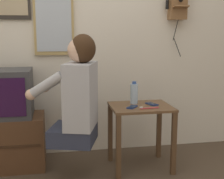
{
  "coord_description": "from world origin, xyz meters",
  "views": [
    {
      "loc": [
        -0.36,
        -1.93,
        1.23
      ],
      "look_at": [
        0.11,
        0.65,
        0.75
      ],
      "focal_mm": 50.0,
      "sensor_mm": 36.0,
      "label": 1
    }
  ],
  "objects_px": {
    "cell_phone_spare": "(152,104)",
    "cell_phone_held": "(132,107)",
    "person": "(78,94)",
    "television": "(7,93)",
    "wall_mirror": "(54,18)",
    "water_bottle": "(134,93)",
    "toothbrush": "(148,108)",
    "wall_phone_antique": "(178,3)"
  },
  "relations": [
    {
      "from": "person",
      "to": "toothbrush",
      "type": "height_order",
      "value": "person"
    },
    {
      "from": "person",
      "to": "television",
      "type": "distance_m",
      "value": 0.7
    },
    {
      "from": "wall_mirror",
      "to": "cell_phone_held",
      "type": "relative_size",
      "value": 5.16
    },
    {
      "from": "water_bottle",
      "to": "toothbrush",
      "type": "xyz_separation_m",
      "value": [
        0.07,
        -0.22,
        -0.09
      ]
    },
    {
      "from": "wall_phone_antique",
      "to": "wall_mirror",
      "type": "xyz_separation_m",
      "value": [
        -1.24,
        0.04,
        -0.16
      ]
    },
    {
      "from": "television",
      "to": "cell_phone_spare",
      "type": "bearing_deg",
      "value": -9.03
    },
    {
      "from": "person",
      "to": "toothbrush",
      "type": "xyz_separation_m",
      "value": [
        0.6,
        -0.01,
        -0.14
      ]
    },
    {
      "from": "wall_phone_antique",
      "to": "water_bottle",
      "type": "height_order",
      "value": "wall_phone_antique"
    },
    {
      "from": "person",
      "to": "wall_mirror",
      "type": "distance_m",
      "value": 0.88
    },
    {
      "from": "person",
      "to": "television",
      "type": "height_order",
      "value": "person"
    },
    {
      "from": "wall_phone_antique",
      "to": "wall_mirror",
      "type": "bearing_deg",
      "value": 178.09
    },
    {
      "from": "water_bottle",
      "to": "person",
      "type": "bearing_deg",
      "value": -158.39
    },
    {
      "from": "cell_phone_held",
      "to": "wall_phone_antique",
      "type": "bearing_deg",
      "value": 77.03
    },
    {
      "from": "television",
      "to": "cell_phone_held",
      "type": "relative_size",
      "value": 3.28
    },
    {
      "from": "person",
      "to": "toothbrush",
      "type": "relative_size",
      "value": 5.16
    },
    {
      "from": "person",
      "to": "water_bottle",
      "type": "xyz_separation_m",
      "value": [
        0.53,
        0.21,
        -0.06
      ]
    },
    {
      "from": "person",
      "to": "cell_phone_spare",
      "type": "height_order",
      "value": "person"
    },
    {
      "from": "television",
      "to": "cell_phone_held",
      "type": "xyz_separation_m",
      "value": [
        1.09,
        -0.28,
        -0.11
      ]
    },
    {
      "from": "toothbrush",
      "to": "wall_mirror",
      "type": "bearing_deg",
      "value": 46.53
    },
    {
      "from": "wall_mirror",
      "to": "water_bottle",
      "type": "xyz_separation_m",
      "value": [
        0.71,
        -0.38,
        -0.68
      ]
    },
    {
      "from": "cell_phone_spare",
      "to": "wall_mirror",
      "type": "bearing_deg",
      "value": 131.25
    },
    {
      "from": "cell_phone_held",
      "to": "toothbrush",
      "type": "height_order",
      "value": "toothbrush"
    },
    {
      "from": "television",
      "to": "water_bottle",
      "type": "xyz_separation_m",
      "value": [
        1.14,
        -0.13,
        -0.02
      ]
    },
    {
      "from": "toothbrush",
      "to": "television",
      "type": "bearing_deg",
      "value": 68.46
    },
    {
      "from": "water_bottle",
      "to": "wall_mirror",
      "type": "bearing_deg",
      "value": 151.57
    },
    {
      "from": "wall_phone_antique",
      "to": "cell_phone_held",
      "type": "height_order",
      "value": "wall_phone_antique"
    },
    {
      "from": "cell_phone_held",
      "to": "cell_phone_spare",
      "type": "bearing_deg",
      "value": 57.71
    },
    {
      "from": "person",
      "to": "wall_phone_antique",
      "type": "height_order",
      "value": "wall_phone_antique"
    },
    {
      "from": "television",
      "to": "water_bottle",
      "type": "height_order",
      "value": "television"
    },
    {
      "from": "person",
      "to": "television",
      "type": "xyz_separation_m",
      "value": [
        -0.61,
        0.34,
        -0.04
      ]
    },
    {
      "from": "wall_phone_antique",
      "to": "toothbrush",
      "type": "relative_size",
      "value": 4.22
    },
    {
      "from": "television",
      "to": "wall_phone_antique",
      "type": "distance_m",
      "value": 1.88
    },
    {
      "from": "person",
      "to": "cell_phone_spare",
      "type": "xyz_separation_m",
      "value": [
        0.68,
        0.13,
        -0.14
      ]
    },
    {
      "from": "wall_phone_antique",
      "to": "water_bottle",
      "type": "xyz_separation_m",
      "value": [
        -0.53,
        -0.34,
        -0.85
      ]
    },
    {
      "from": "wall_phone_antique",
      "to": "water_bottle",
      "type": "distance_m",
      "value": 1.05
    },
    {
      "from": "wall_phone_antique",
      "to": "cell_phone_held",
      "type": "distance_m",
      "value": 1.21
    },
    {
      "from": "cell_phone_spare",
      "to": "cell_phone_held",
      "type": "bearing_deg",
      "value": -179.49
    },
    {
      "from": "television",
      "to": "cell_phone_held",
      "type": "bearing_deg",
      "value": -14.57
    },
    {
      "from": "wall_mirror",
      "to": "toothbrush",
      "type": "distance_m",
      "value": 1.25
    },
    {
      "from": "wall_mirror",
      "to": "cell_phone_held",
      "type": "xyz_separation_m",
      "value": [
        0.65,
        -0.54,
        -0.77
      ]
    },
    {
      "from": "cell_phone_held",
      "to": "cell_phone_spare",
      "type": "distance_m",
      "value": 0.22
    },
    {
      "from": "television",
      "to": "cell_phone_held",
      "type": "distance_m",
      "value": 1.13
    }
  ]
}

